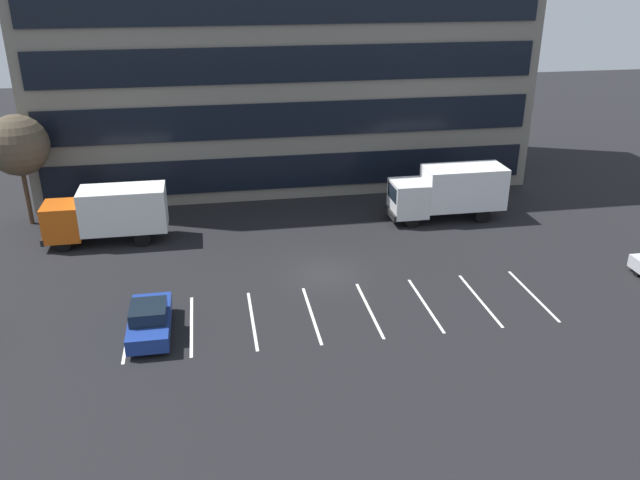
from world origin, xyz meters
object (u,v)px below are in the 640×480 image
Objects in this scene: box_truck_orange at (108,212)px; box_truck_white at (449,190)px; sedan_navy at (150,320)px; bare_tree at (18,145)px.

box_truck_white is at bearing 0.23° from box_truck_orange.
sedan_navy is at bearing -148.21° from box_truck_white.
box_truck_orange is at bearing -36.14° from bare_tree.
box_truck_white is 1.73× the size of sedan_navy.
box_truck_white is 26.68m from bare_tree.
box_truck_white is at bearing 31.79° from sedan_navy.
bare_tree reaches higher than box_truck_white.
sedan_navy is at bearing -75.27° from box_truck_orange.
sedan_navy is 17.61m from bare_tree.
bare_tree is (-26.22, 3.80, 3.15)m from box_truck_white.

